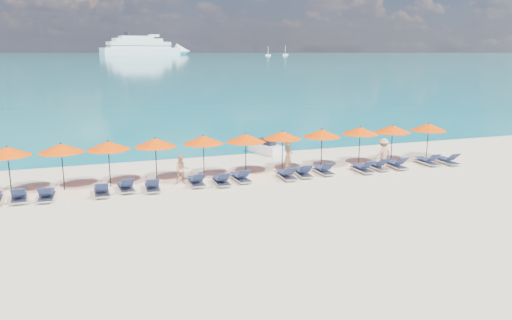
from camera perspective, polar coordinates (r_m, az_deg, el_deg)
name	(u,v)px	position (r m, az deg, el deg)	size (l,w,h in m)	color
ground	(278,201)	(21.96, 2.55, -4.66)	(1400.00, 1400.00, 0.00)	beige
sea	(88,55)	(679.59, -18.67, 11.31)	(1600.00, 1300.00, 0.01)	#1FA9B2
cruise_ship	(149,48)	(622.64, -12.15, 12.39)	(113.65, 53.93, 31.71)	white
sailboat_near	(268,55)	(549.27, 1.39, 11.93)	(5.76, 1.92, 10.56)	white
sailboat_far	(285,54)	(596.10, 3.37, 11.97)	(6.34, 2.11, 11.62)	white
jetski	(266,148)	(31.74, 1.15, 1.41)	(1.71, 2.70, 0.90)	white
beachgoer_a	(288,156)	(26.98, 3.72, 0.45)	(0.62, 0.41, 1.71)	tan
beachgoer_b	(182,170)	(24.71, -8.49, -1.09)	(0.71, 0.41, 1.46)	tan
beachgoer_c	(383,153)	(28.66, 14.33, 0.76)	(1.08, 0.50, 1.67)	tan
umbrella_0	(7,151)	(25.00, -26.57, 0.89)	(2.10, 2.10, 2.28)	black
umbrella_1	(61,148)	(24.81, -21.39, 1.28)	(2.10, 2.10, 2.28)	black
umbrella_2	(108,146)	(24.74, -16.55, 1.59)	(2.10, 2.10, 2.28)	black
umbrella_3	(155,143)	(24.99, -11.44, 1.97)	(2.10, 2.10, 2.28)	black
umbrella_4	(203,140)	(25.41, -6.03, 2.33)	(2.10, 2.10, 2.28)	black
umbrella_5	(246,138)	(25.76, -1.19, 2.53)	(2.10, 2.10, 2.28)	black
umbrella_6	(282,135)	(26.68, 3.05, 2.86)	(2.10, 2.10, 2.28)	black
umbrella_7	(322,133)	(27.50, 7.55, 3.06)	(2.10, 2.10, 2.28)	black
umbrella_8	(360,131)	(28.74, 11.81, 3.31)	(2.10, 2.10, 2.28)	black
umbrella_9	(393,129)	(29.81, 15.35, 3.45)	(2.10, 2.10, 2.28)	black
umbrella_10	(429,127)	(31.15, 19.13, 3.58)	(2.10, 2.10, 2.28)	black
lounger_1	(19,196)	(24.13, -25.48, -3.74)	(0.77, 1.75, 0.66)	silver
lounger_2	(46,195)	(23.84, -22.82, -3.68)	(0.68, 1.72, 0.66)	silver
lounger_3	(102,190)	(23.71, -17.24, -3.33)	(0.65, 1.71, 0.66)	silver
lounger_4	(126,186)	(24.13, -14.65, -2.90)	(0.75, 1.74, 0.66)	silver
lounger_5	(152,186)	(23.91, -11.76, -2.90)	(0.70, 1.73, 0.66)	silver
lounger_6	(196,181)	(24.47, -6.84, -2.37)	(0.62, 1.70, 0.66)	silver
lounger_7	(221,180)	(24.47, -4.00, -2.31)	(0.65, 1.71, 0.66)	silver
lounger_8	(241,177)	(25.03, -1.76, -1.94)	(0.72, 1.73, 0.66)	silver
lounger_9	(286,174)	(25.55, 3.49, -1.66)	(0.67, 1.72, 0.66)	silver
lounger_10	(303,172)	(26.13, 5.38, -1.38)	(0.78, 1.75, 0.66)	silver
lounger_11	(323,170)	(26.76, 7.70, -1.10)	(0.62, 1.70, 0.66)	silver
lounger_12	(362,168)	(27.52, 12.05, -0.89)	(0.62, 1.70, 0.66)	silver
lounger_13	(377,165)	(28.32, 13.69, -0.59)	(0.63, 1.70, 0.66)	silver
lounger_14	(396,164)	(28.86, 15.72, -0.46)	(0.70, 1.73, 0.66)	silver
lounger_15	(427,161)	(30.29, 19.00, -0.08)	(0.66, 1.72, 0.66)	silver
lounger_16	(447,160)	(30.88, 21.01, 0.00)	(0.68, 1.72, 0.66)	silver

